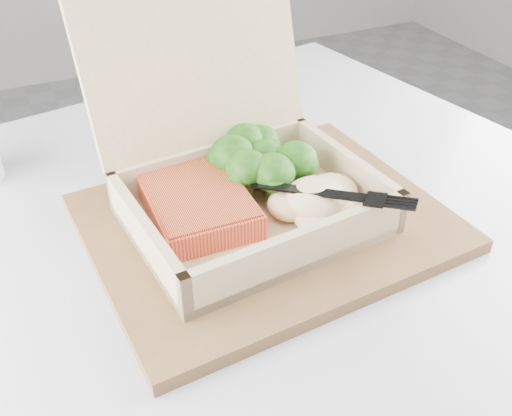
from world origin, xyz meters
name	(u,v)px	position (x,y,z in m)	size (l,w,h in m)	color
floor	(240,409)	(0.00, 0.00, 0.00)	(4.00, 4.00, 0.00)	gray
cafe_table	(264,346)	(-0.08, -0.28, 0.54)	(0.92, 0.92, 0.73)	black
serving_tray	(266,222)	(-0.08, -0.28, 0.74)	(0.35, 0.28, 0.02)	brown
takeout_container	(233,157)	(-0.10, -0.24, 0.80)	(0.26, 0.26, 0.22)	tan
salmon_fillet	(198,205)	(-0.14, -0.26, 0.77)	(0.10, 0.13, 0.03)	#EC4F2E
broccoli_pile	(265,162)	(-0.06, -0.23, 0.78)	(0.12, 0.12, 0.04)	#347A1B
mashed_potatoes	(316,199)	(-0.04, -0.30, 0.77)	(0.10, 0.09, 0.04)	beige
plastic_fork	(286,186)	(-0.06, -0.29, 0.79)	(0.13, 0.13, 0.01)	black
receipt	(180,150)	(-0.11, -0.09, 0.73)	(0.07, 0.14, 0.00)	silver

